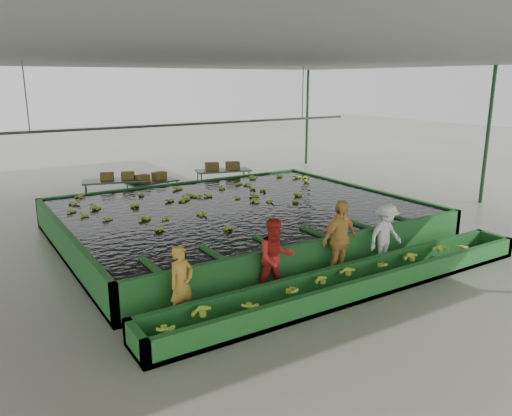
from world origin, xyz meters
TOP-DOWN VIEW (x-y plane):
  - ground at (0.00, 0.00)m, footprint 80.00×80.00m
  - shed_roof at (0.00, 0.00)m, footprint 20.00×22.00m
  - shed_posts at (0.00, 0.00)m, footprint 20.00×22.00m
  - flotation_tank at (0.00, 1.50)m, footprint 10.00×8.00m
  - tank_water at (0.00, 1.50)m, footprint 9.70×7.70m
  - sorting_trough at (0.00, -3.60)m, footprint 10.00×1.00m
  - cableway_rail at (0.00, 5.00)m, footprint 0.08×0.08m
  - rail_hanger_left at (-5.00, 5.00)m, footprint 0.04×0.04m
  - rail_hanger_right at (5.00, 5.00)m, footprint 0.04×0.04m
  - worker_a at (-3.74, -2.80)m, footprint 0.62×0.50m
  - worker_b at (-1.59, -2.80)m, footprint 0.95×0.80m
  - worker_c at (0.18, -2.80)m, footprint 1.15×0.61m
  - worker_d at (1.67, -2.80)m, footprint 1.04×0.61m
  - packing_table_left at (-2.15, 6.68)m, footprint 2.34×1.41m
  - packing_table_mid at (-0.83, 6.39)m, footprint 1.99×1.04m
  - packing_table_right at (2.23, 6.52)m, footprint 2.31×1.39m
  - box_stack_left at (-2.01, 6.73)m, footprint 1.22×0.77m
  - box_stack_mid at (-0.84, 6.48)m, footprint 1.31×0.70m
  - box_stack_right at (2.21, 6.55)m, footprint 1.43×0.80m
  - floating_bananas at (0.00, 2.30)m, footprint 9.08×6.19m
  - trough_bananas at (0.00, -3.60)m, footprint 9.51×0.63m

SIDE VIEW (x-z plane):
  - ground at x=0.00m, z-range 0.00..0.00m
  - sorting_trough at x=0.00m, z-range 0.00..0.50m
  - trough_bananas at x=0.00m, z-range 0.34..0.46m
  - packing_table_mid at x=-0.83m, z-range 0.00..0.86m
  - flotation_tank at x=0.00m, z-range 0.00..0.90m
  - packing_table_right at x=2.23m, z-range 0.00..0.98m
  - packing_table_left at x=-2.15m, z-range 0.00..1.00m
  - worker_a at x=-3.74m, z-range 0.00..1.50m
  - worker_d at x=1.67m, z-range 0.00..1.59m
  - tank_water at x=0.00m, z-range 0.85..0.85m
  - floating_bananas at x=0.00m, z-range 0.79..0.91m
  - worker_b at x=-1.59m, z-range 0.00..1.71m
  - box_stack_mid at x=-0.84m, z-range 0.73..1.00m
  - worker_c at x=0.18m, z-range 0.00..1.87m
  - box_stack_right at x=2.21m, z-range 0.84..1.13m
  - box_stack_left at x=-2.01m, z-range 0.87..1.13m
  - shed_posts at x=0.00m, z-range 0.00..5.00m
  - cableway_rail at x=0.00m, z-range -4.00..10.00m
  - rail_hanger_left at x=-5.00m, z-range 3.00..5.00m
  - rail_hanger_right at x=5.00m, z-range 3.00..5.00m
  - shed_roof at x=0.00m, z-range 4.98..5.02m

